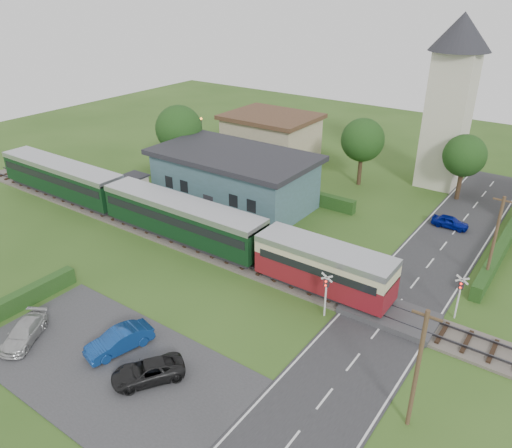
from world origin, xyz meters
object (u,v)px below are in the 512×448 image
Objects in this scene: car_park_silver at (24,333)px; pedestrian_far at (151,198)px; station_building at (234,178)px; house_west at (271,136)px; church_tower at (452,90)px; car_park_blue at (119,340)px; equipment_hut at (135,187)px; car_on_road at (450,222)px; pedestrian_near at (242,223)px; train at (155,209)px; crossing_signal_far at (460,291)px; car_park_dark at (148,371)px; crossing_signal_near at (326,289)px.

pedestrian_far is (-8.00, 18.40, 0.62)m from car_park_silver.
house_west is at bearing 109.65° from station_building.
church_tower is at bearing 48.59° from station_building.
house_west is at bearing 10.63° from pedestrian_far.
house_west reaches higher than car_park_silver.
church_tower is 4.28× the size of car_park_blue.
equipment_hut is at bearing -144.08° from station_building.
house_west is (3.00, 19.80, 1.04)m from equipment_hut.
car_park_silver is (-16.84, -31.40, 0.06)m from car_on_road.
pedestrian_far is (-20.50, -23.13, -8.95)m from church_tower.
church_tower is 44.42m from car_park_silver.
car_park_silver is (2.50, -24.53, -2.04)m from station_building.
pedestrian_far is at bearing 1.77° from pedestrian_near.
car_park_blue is at bearing 98.35° from pedestrian_near.
train reaches higher than pedestrian_far.
car_on_road is (24.34, -7.14, -2.20)m from house_west.
station_building is 24.51m from crossing_signal_far.
church_tower is 4.45× the size of car_park_silver.
station_building reaches higher than pedestrian_near.
station_building is (8.00, 5.79, 0.95)m from equipment_hut.
church_tower is at bearing -115.31° from pedestrian_near.
church_tower is 5.37× the size of crossing_signal_far.
car_park_dark is (13.08, -13.46, -1.54)m from train.
station_building is 8.99× the size of pedestrian_near.
church_tower is 40.78m from car_park_dark.
car_park_silver is 20.07m from pedestrian_far.
train is 2.45× the size of church_tower.
pedestrian_far is at bearing -7.59° from equipment_hut.
crossing_signal_far is (23.60, -6.60, -0.55)m from station_building.
church_tower is at bearing 42.84° from car_park_silver.
crossing_signal_far is 0.80× the size of car_park_blue.
pedestrian_near is at bearing 1.31° from equipment_hut.
equipment_hut is at bearing 173.14° from car_park_dark.
house_west is (-5.00, 14.01, 0.10)m from station_building.
house_west is 6.58× the size of pedestrian_far.
station_building is 9.19m from train.
house_west is 3.30× the size of crossing_signal_near.
crossing_signal_near is 22.54m from pedestrian_far.
pedestrian_near is at bearing 51.71° from car_park_silver.
church_tower reaches higher than equipment_hut.
crossing_signal_near is (21.40, -25.41, -0.65)m from house_west.
church_tower is 40.46m from car_park_blue.
car_on_road is at bearing 24.85° from equipment_hut.
pedestrian_near is (5.13, -5.50, -1.35)m from station_building.
car_park_silver is at bearing -74.42° from train.
station_building is 5.00× the size of car_on_road.
car_park_dark is (-8.10, -29.32, 0.05)m from car_on_road.
crossing_signal_near is 0.81× the size of car_park_dark.
crossing_signal_near and crossing_signal_far have the same top height.
house_west reaches higher than car_park_blue.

